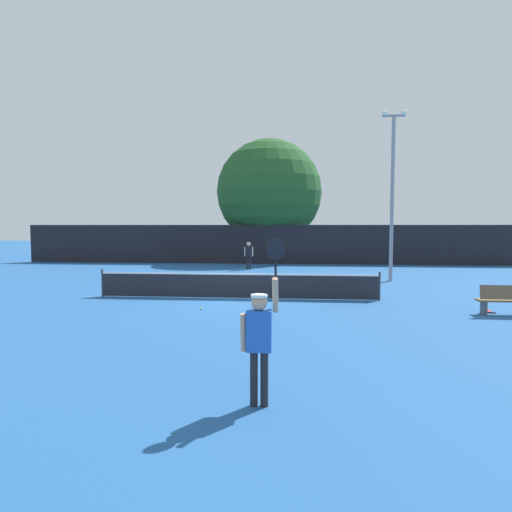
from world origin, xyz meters
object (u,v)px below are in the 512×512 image
at_px(tennis_ball, 201,309).
at_px(parked_car_near, 178,248).
at_px(spare_racket, 487,311).
at_px(courtside_bench, 508,300).
at_px(player_receiving, 249,253).
at_px(parked_car_mid, 243,247).
at_px(large_tree, 269,192).
at_px(player_serving, 260,332).
at_px(parked_car_far, 378,248).
at_px(light_pole, 392,185).

height_order(tennis_ball, parked_car_near, parked_car_near).
distance_m(spare_racket, courtside_bench, 0.81).
bearing_deg(player_receiving, parked_car_mid, -81.60).
relative_size(courtside_bench, large_tree, 0.19).
bearing_deg(player_serving, large_tree, 93.18).
bearing_deg(player_serving, parked_car_near, 107.60).
relative_size(parked_car_near, parked_car_far, 0.99).
bearing_deg(courtside_bench, large_tree, 112.85).
bearing_deg(light_pole, parked_car_mid, 118.41).
height_order(player_receiving, parked_car_far, player_receiving).
xyz_separation_m(parked_car_mid, parked_car_far, (12.23, 0.13, 0.00)).
bearing_deg(parked_car_far, large_tree, -153.21).
relative_size(light_pole, parked_car_near, 1.98).
distance_m(light_pole, parked_car_near, 22.81).
height_order(parked_car_near, parked_car_mid, same).
xyz_separation_m(tennis_ball, parked_car_mid, (-1.71, 25.79, 0.74)).
bearing_deg(tennis_ball, player_receiving, 89.34).
height_order(player_receiving, spare_racket, player_receiving).
relative_size(player_serving, large_tree, 0.27).
relative_size(spare_racket, parked_car_far, 0.12).
height_order(large_tree, parked_car_far, large_tree).
distance_m(player_receiving, parked_car_near, 13.66).
relative_size(tennis_ball, parked_car_near, 0.02).
bearing_deg(courtside_bench, tennis_ball, 179.81).
height_order(tennis_ball, light_pole, light_pole).
relative_size(player_serving, player_receiving, 1.51).
relative_size(courtside_bench, parked_car_mid, 0.42).
relative_size(player_serving, spare_racket, 4.99).
height_order(player_serving, light_pole, light_pole).
relative_size(player_serving, parked_car_mid, 0.60).
relative_size(player_receiving, large_tree, 0.18).
height_order(courtside_bench, parked_car_far, parked_car_far).
height_order(tennis_ball, courtside_bench, courtside_bench).
bearing_deg(spare_racket, large_tree, 112.47).
distance_m(player_serving, parked_car_far, 34.29).
distance_m(parked_car_near, parked_car_far, 18.15).
bearing_deg(parked_car_mid, courtside_bench, -70.80).
bearing_deg(courtside_bench, spare_racket, 125.23).
bearing_deg(large_tree, spare_racket, -67.53).
relative_size(tennis_ball, courtside_bench, 0.04).
relative_size(light_pole, parked_car_mid, 1.94).
distance_m(tennis_ball, parked_car_mid, 25.85).
xyz_separation_m(player_serving, parked_car_far, (7.97, 33.34, -0.37)).
xyz_separation_m(player_serving, large_tree, (-1.55, 27.92, 4.27)).
distance_m(player_serving, light_pole, 16.83).
height_order(spare_racket, parked_car_near, parked_car_near).
relative_size(player_serving, parked_car_near, 0.61).
bearing_deg(tennis_ball, parked_car_far, 67.89).
xyz_separation_m(player_serving, light_pole, (5.29, 15.56, 3.62)).
relative_size(player_receiving, light_pole, 0.20).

